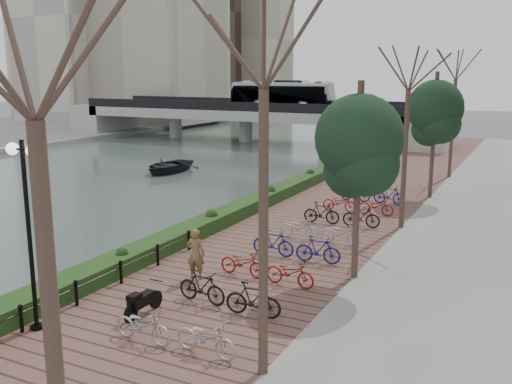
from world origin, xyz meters
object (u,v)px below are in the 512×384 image
Objects in this scene: motorcycle at (144,301)px; boat at (168,166)px; pedestrian at (196,254)px; lamppost at (26,196)px.

boat is (-14.80, 22.07, -0.42)m from motorcycle.
pedestrian is 23.88m from boat.
motorcycle is (2.03, 1.99, -3.21)m from lamppost.
lamppost reaches higher than pedestrian.
boat is (-14.54, 18.93, -0.84)m from pedestrian.
pedestrian is at bearing -51.99° from boat.
pedestrian reaches higher than motorcycle.
boat is (-12.78, 24.06, -3.63)m from lamppost.
boat is at bearing -61.94° from pedestrian.
lamppost is at bearing 61.54° from pedestrian.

